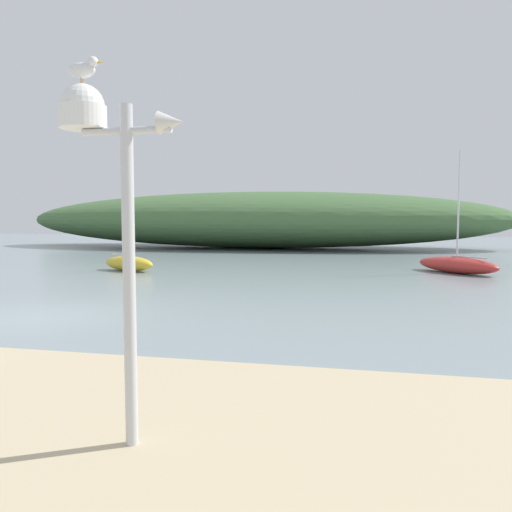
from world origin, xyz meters
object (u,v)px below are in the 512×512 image
mast_structure (102,158)px  sailboat_off_point (129,263)px  sailboat_far_right (457,265)px  seagull_on_radar (84,69)px

mast_structure → sailboat_off_point: bearing=116.0°
mast_structure → sailboat_far_right: (6.30, 19.04, -2.58)m
sailboat_far_right → seagull_on_radar: bearing=-108.8°
seagull_on_radar → sailboat_off_point: bearing=115.5°
mast_structure → sailboat_far_right: sailboat_far_right is taller
sailboat_off_point → seagull_on_radar: bearing=-64.5°
sailboat_far_right → sailboat_off_point: bearing=-171.2°
sailboat_far_right → sailboat_off_point: (-14.48, -2.24, -0.02)m
seagull_on_radar → sailboat_off_point: size_ratio=0.11×
mast_structure → sailboat_off_point: mast_structure is taller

